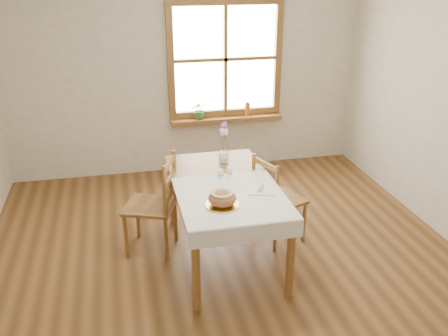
# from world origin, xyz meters

# --- Properties ---
(ground) EXTENTS (5.00, 5.00, 0.00)m
(ground) POSITION_xyz_m (0.00, 0.00, 0.00)
(ground) COLOR brown
(ground) RESTS_ON ground
(room_walls) EXTENTS (4.60, 5.10, 2.65)m
(room_walls) POSITION_xyz_m (0.00, 0.00, 1.71)
(room_walls) COLOR silver
(room_walls) RESTS_ON ground
(window) EXTENTS (1.46, 0.08, 1.46)m
(window) POSITION_xyz_m (0.50, 2.47, 1.45)
(window) COLOR olive
(window) RESTS_ON ground
(window_sill) EXTENTS (1.46, 0.20, 0.05)m
(window_sill) POSITION_xyz_m (0.50, 2.40, 0.69)
(window_sill) COLOR olive
(window_sill) RESTS_ON ground
(dining_table) EXTENTS (0.90, 1.60, 0.75)m
(dining_table) POSITION_xyz_m (0.00, 0.30, 0.66)
(dining_table) COLOR olive
(dining_table) RESTS_ON ground
(table_linen) EXTENTS (0.91, 0.99, 0.01)m
(table_linen) POSITION_xyz_m (0.00, -0.00, 0.76)
(table_linen) COLOR white
(table_linen) RESTS_ON dining_table
(chair_left) EXTENTS (0.60, 0.58, 0.96)m
(chair_left) POSITION_xyz_m (-0.66, 0.56, 0.48)
(chair_left) COLOR olive
(chair_left) RESTS_ON ground
(chair_right) EXTENTS (0.56, 0.55, 0.90)m
(chair_right) POSITION_xyz_m (0.60, 0.48, 0.45)
(chair_right) COLOR olive
(chair_right) RESTS_ON ground
(bread_plate) EXTENTS (0.32, 0.32, 0.01)m
(bread_plate) POSITION_xyz_m (-0.11, -0.15, 0.77)
(bread_plate) COLOR white
(bread_plate) RESTS_ON table_linen
(bread_loaf) EXTENTS (0.23, 0.23, 0.13)m
(bread_loaf) POSITION_xyz_m (-0.11, -0.15, 0.84)
(bread_loaf) COLOR #A5643A
(bread_loaf) RESTS_ON bread_plate
(egg_napkin) EXTENTS (0.29, 0.26, 0.01)m
(egg_napkin) POSITION_xyz_m (0.28, 0.06, 0.77)
(egg_napkin) COLOR white
(egg_napkin) RESTS_ON table_linen
(eggs) EXTENTS (0.23, 0.21, 0.04)m
(eggs) POSITION_xyz_m (0.28, 0.06, 0.79)
(eggs) COLOR silver
(eggs) RESTS_ON egg_napkin
(salt_shaker) EXTENTS (0.06, 0.06, 0.10)m
(salt_shaker) POSITION_xyz_m (-0.01, 0.39, 0.81)
(salt_shaker) COLOR white
(salt_shaker) RESTS_ON table_linen
(pepper_shaker) EXTENTS (0.06, 0.06, 0.10)m
(pepper_shaker) POSITION_xyz_m (0.08, 0.43, 0.81)
(pepper_shaker) COLOR white
(pepper_shaker) RESTS_ON table_linen
(flower_vase) EXTENTS (0.11, 0.11, 0.10)m
(flower_vase) POSITION_xyz_m (0.11, 0.79, 0.80)
(flower_vase) COLOR white
(flower_vase) RESTS_ON dining_table
(lavender_bouquet) EXTENTS (0.16, 0.16, 0.31)m
(lavender_bouquet) POSITION_xyz_m (0.11, 0.79, 1.01)
(lavender_bouquet) COLOR #7B5DA4
(lavender_bouquet) RESTS_ON flower_vase
(potted_plant) EXTENTS (0.22, 0.24, 0.18)m
(potted_plant) POSITION_xyz_m (0.15, 2.40, 0.81)
(potted_plant) COLOR #33742E
(potted_plant) RESTS_ON window_sill
(amber_bottle) EXTENTS (0.08, 0.08, 0.19)m
(amber_bottle) POSITION_xyz_m (0.78, 2.40, 0.81)
(amber_bottle) COLOR #B57321
(amber_bottle) RESTS_ON window_sill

